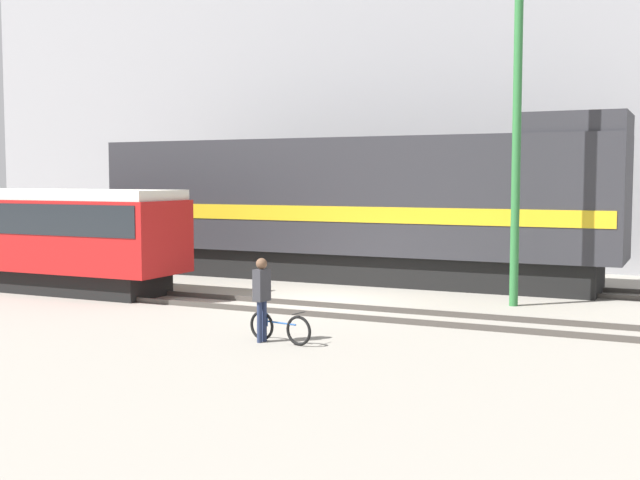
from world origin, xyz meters
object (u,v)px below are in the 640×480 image
Objects in this scene: bicycle at (280,328)px; person at (262,291)px; streetcar at (38,233)px; utility_pole_left at (517,136)px; freight_locomotive at (351,206)px.

person is (-0.39, -0.08, 0.78)m from bicycle.
streetcar is 14.70m from utility_pole_left.
streetcar is 1.07× the size of utility_pole_left.
streetcar is at bearing 158.67° from person.
bicycle is 0.18× the size of utility_pole_left.
bicycle is at bearing -20.24° from streetcar.
utility_pole_left is at bearing -27.08° from freight_locomotive.
freight_locomotive is at bearing 102.78° from person.
utility_pole_left is (6.19, -3.17, 2.10)m from freight_locomotive.
person is 0.20× the size of utility_pole_left.
bicycle is at bearing -116.01° from utility_pole_left.
streetcar is at bearing 159.76° from bicycle.
freight_locomotive is at bearing 104.95° from bicycle.
freight_locomotive is at bearing 38.76° from streetcar.
freight_locomotive is 11.10× the size of bicycle.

